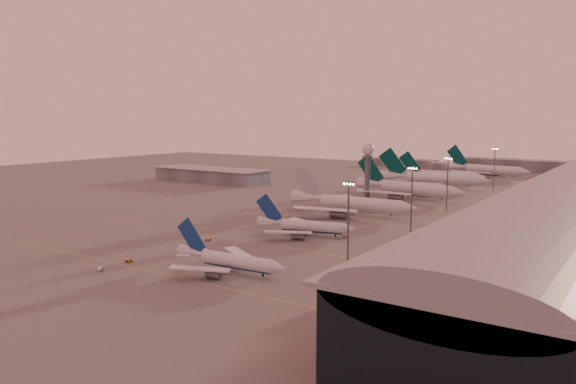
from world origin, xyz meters
The scene contains 26 objects.
ground centered at (0.00, 0.00, 0.00)m, with size 700.00×700.00×0.00m, color #585656.
taxiway_markings centered at (30.00, 56.00, 0.01)m, with size 180.00×185.25×0.02m.
hangar centered at (-120.00, 140.00, 4.32)m, with size 82.00×27.00×8.50m.
radar_tower centered at (5.00, 120.00, 20.95)m, with size 6.40×6.40×31.10m.
mast_a centered at (58.00, 0.00, 13.74)m, with size 3.60×0.56×25.00m.
mast_b centered at (55.00, 55.00, 13.74)m, with size 3.60×0.56×25.00m.
mast_c centered at (50.00, 110.00, 13.74)m, with size 3.60×0.56×25.00m.
mast_d centered at (48.00, 200.00, 13.74)m, with size 3.60×0.56×25.00m.
distant_horizon centered at (2.62, 325.14, 3.89)m, with size 165.00×37.50×9.00m.
narrowbody_near centered at (33.88, -23.66, 2.90)m, with size 36.64×29.19×14.31m.
narrowbody_mid centered at (25.26, 28.88, 3.00)m, with size 37.34×29.45×14.83m.
widebody_white centered at (18.80, 77.59, 3.71)m, with size 60.90×48.75×21.41m.
greentail_a centered at (20.63, 137.67, 4.03)m, with size 62.79×50.46×22.84m.
greentail_b centered at (16.57, 186.26, 4.25)m, with size 65.77×52.66×24.07m.
greentail_c centered at (10.75, 217.30, 3.56)m, with size 55.25×44.30×20.17m.
greentail_d centered at (26.15, 268.98, 3.95)m, with size 61.29×49.14×22.38m.
gsv_truck_a centered at (2.99, -42.68, 1.21)m, with size 6.23×3.60×2.37m.
gsv_tug_near centered at (1.63, -32.00, 0.50)m, with size 2.63×3.70×0.96m.
gsv_catering_a centered at (58.62, -2.71, 2.16)m, with size 5.73×3.92×4.32m.
gsv_tug_mid centered at (1.83, 2.76, 0.56)m, with size 3.76×4.45×1.09m.
gsv_truck_b centered at (38.60, 34.76, 1.06)m, with size 5.41×2.79×2.08m.
gsv_truck_c centered at (-0.91, 56.78, 0.96)m, with size 3.93×4.83×1.88m.
gsv_catering_b centered at (54.61, 73.01, 2.05)m, with size 5.43×3.54×4.11m.
gsv_tug_far centered at (23.25, 104.23, 0.46)m, with size 3.57×3.56×0.90m.
gsv_truck_d centered at (-18.69, 129.18, 1.21)m, with size 3.54×6.22×2.37m.
gsv_tug_hangar centered at (37.68, 160.18, 0.55)m, with size 4.32×3.50×1.07m.
Camera 1 is at (132.12, -139.64, 43.18)m, focal length 35.00 mm.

